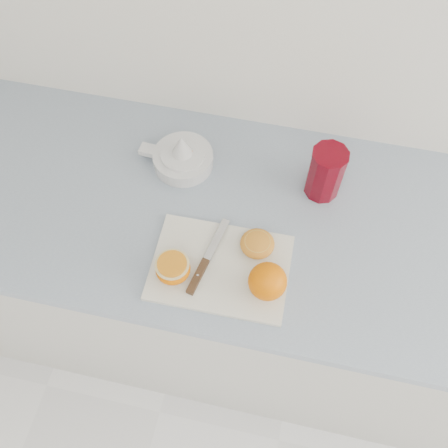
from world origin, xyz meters
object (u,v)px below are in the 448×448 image
object	(u,v)px
cutting_board	(220,268)
red_tumbler	(325,174)
half_orange	(173,268)
counter	(234,284)
citrus_juicer	(182,157)

from	to	relation	value
cutting_board	red_tumbler	xyz separation A→B (m)	(0.20, 0.27, 0.06)
cutting_board	half_orange	bearing A→B (deg)	-158.91
half_orange	red_tumbler	distance (m)	0.43
half_orange	red_tumbler	xyz separation A→B (m)	(0.30, 0.31, 0.03)
half_orange	red_tumbler	size ratio (longest dim) A/B	0.54
half_orange	red_tumbler	bearing A→B (deg)	45.84
cutting_board	red_tumbler	distance (m)	0.34
red_tumbler	half_orange	bearing A→B (deg)	-134.16
counter	red_tumbler	xyz separation A→B (m)	(0.19, 0.11, 0.51)
cutting_board	red_tumbler	world-z (taller)	red_tumbler
counter	cutting_board	world-z (taller)	cutting_board
cutting_board	red_tumbler	size ratio (longest dim) A/B	2.16
counter	red_tumbler	bearing A→B (deg)	29.99
half_orange	citrus_juicer	size ratio (longest dim) A/B	0.40
half_orange	citrus_juicer	distance (m)	0.32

